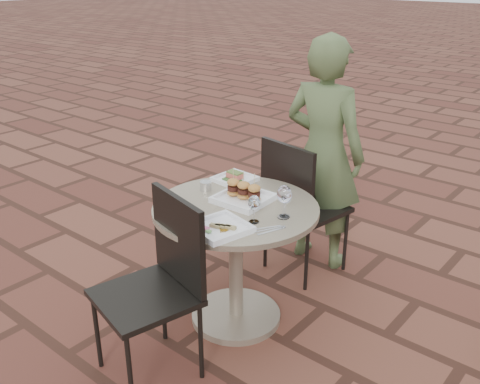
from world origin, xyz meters
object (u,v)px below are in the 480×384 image
Objects in this scene: cafe_table at (236,246)px; chair_far at (298,198)px; diner at (324,154)px; plate_salmon at (235,178)px; plate_tuna at (220,227)px; chair_near at (161,274)px; plate_sliders at (244,194)px.

chair_far is at bearing 92.25° from cafe_table.
diner reaches higher than cafe_table.
plate_salmon reaches higher than plate_tuna.
chair_near is at bearing 100.00° from chair_far.
chair_far reaches higher than cafe_table.
chair_near is (-0.00, -1.18, 0.00)m from chair_far.
cafe_table is 0.39m from plate_tuna.
plate_sliders is (0.23, -0.19, 0.02)m from plate_salmon.
diner is at bearing 103.66° from chair_near.
plate_salmon is 0.65m from plate_tuna.
chair_near is at bearing -119.72° from plate_tuna.
chair_far is 0.61m from plate_sliders.
diner is 1.20m from plate_tuna.
chair_near reaches higher than plate_tuna.
plate_salmon is 0.79× the size of plate_sliders.
cafe_table is at bearing -48.98° from plate_salmon.
chair_far is 1.18m from chair_near.
plate_sliders reaches higher than plate_salmon.
plate_salmon is at bearing 139.56° from plate_sliders.
diner reaches higher than plate_sliders.
diner reaches higher than plate_tuna.
diner is 5.09× the size of plate_tuna.
chair_far is 0.60× the size of diner.
chair_far is 3.25× the size of plate_sliders.
plate_tuna is at bearing -56.24° from plate_salmon.
plate_salmon is 0.30m from plate_sliders.
chair_near reaches higher than plate_sliders.
chair_far reaches higher than plate_sliders.
cafe_table is at bearing 88.37° from diner.
plate_tuna is (0.12, -0.27, 0.26)m from cafe_table.
chair_far is 4.12× the size of plate_salmon.
plate_sliders is at bearing 87.82° from diner.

